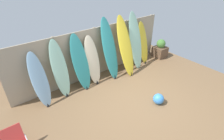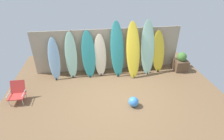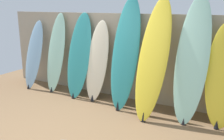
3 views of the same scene
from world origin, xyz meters
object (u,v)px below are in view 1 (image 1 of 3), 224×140
(surfboard_yellow_7, at_px, (143,43))
(surfboard_skyblue_0, at_px, (40,80))
(surfboard_seafoam_1, at_px, (60,70))
(planter_box, at_px, (160,49))
(beach_ball, at_px, (158,99))
(surfboard_seafoam_6, at_px, (135,41))
(surfboard_teal_2, at_px, (81,63))
(surfboard_teal_4, at_px, (110,50))
(surfboard_yellow_5, at_px, (125,47))
(surfboard_cream_3, at_px, (93,61))

(surfboard_yellow_7, bearing_deg, surfboard_skyblue_0, -179.87)
(surfboard_seafoam_1, height_order, planter_box, surfboard_seafoam_1)
(planter_box, height_order, beach_ball, planter_box)
(planter_box, bearing_deg, beach_ball, -141.98)
(surfboard_seafoam_6, height_order, surfboard_yellow_7, surfboard_seafoam_6)
(surfboard_skyblue_0, xyz_separation_m, surfboard_yellow_7, (4.23, 0.01, 0.05))
(surfboard_teal_2, bearing_deg, surfboard_teal_4, -2.49)
(surfboard_skyblue_0, distance_m, surfboard_yellow_5, 3.11)
(surfboard_skyblue_0, bearing_deg, surfboard_teal_4, -0.60)
(surfboard_yellow_7, distance_m, beach_ball, 2.76)
(beach_ball, bearing_deg, surfboard_teal_2, 121.34)
(surfboard_teal_2, bearing_deg, surfboard_seafoam_6, -1.42)
(surfboard_cream_3, distance_m, surfboard_yellow_7, 2.44)
(surfboard_seafoam_1, relative_size, surfboard_yellow_5, 0.84)
(surfboard_skyblue_0, relative_size, surfboard_teal_2, 0.89)
(surfboard_skyblue_0, relative_size, planter_box, 1.96)
(surfboard_cream_3, bearing_deg, beach_ball, -68.35)
(surfboard_cream_3, xyz_separation_m, beach_ball, (0.87, -2.20, -0.66))
(surfboard_yellow_5, bearing_deg, surfboard_teal_4, 167.06)
(surfboard_skyblue_0, xyz_separation_m, surfboard_teal_2, (1.34, 0.02, 0.10))
(surfboard_seafoam_6, distance_m, planter_box, 1.67)
(surfboard_teal_4, bearing_deg, surfboard_cream_3, 174.86)
(surfboard_teal_4, xyz_separation_m, beach_ball, (0.19, -2.13, -0.90))
(surfboard_yellow_5, distance_m, planter_box, 2.26)
(surfboard_seafoam_1, relative_size, surfboard_teal_2, 0.99)
(surfboard_yellow_5, bearing_deg, beach_ball, -102.07)
(surfboard_teal_2, relative_size, beach_ball, 5.62)
(surfboard_yellow_5, relative_size, surfboard_yellow_7, 1.24)
(surfboard_teal_2, bearing_deg, surfboard_yellow_5, -6.19)
(beach_ball, bearing_deg, surfboard_yellow_5, 77.93)
(surfboard_yellow_5, relative_size, beach_ball, 6.58)
(surfboard_skyblue_0, bearing_deg, surfboard_yellow_5, -3.09)
(surfboard_teal_4, bearing_deg, surfboard_skyblue_0, 179.40)
(surfboard_seafoam_6, height_order, planter_box, surfboard_seafoam_6)
(surfboard_seafoam_1, xyz_separation_m, beach_ball, (2.02, -2.22, -0.73))
(surfboard_yellow_7, relative_size, beach_ball, 5.30)
(surfboard_teal_2, height_order, planter_box, surfboard_teal_2)
(surfboard_teal_2, bearing_deg, surfboard_cream_3, 1.49)
(surfboard_cream_3, bearing_deg, surfboard_yellow_5, -8.87)
(surfboard_seafoam_6, bearing_deg, surfboard_cream_3, 177.89)
(surfboard_teal_2, distance_m, surfboard_cream_3, 0.46)
(surfboard_cream_3, bearing_deg, surfboard_yellow_7, -0.60)
(surfboard_cream_3, relative_size, surfboard_yellow_5, 0.78)
(surfboard_seafoam_1, xyz_separation_m, surfboard_teal_2, (0.69, -0.03, 0.01))
(surfboard_cream_3, distance_m, planter_box, 3.48)
(surfboard_seafoam_1, height_order, beach_ball, surfboard_seafoam_1)
(surfboard_yellow_7, height_order, planter_box, surfboard_yellow_7)
(surfboard_teal_2, distance_m, surfboard_seafoam_6, 2.40)
(planter_box, bearing_deg, surfboard_yellow_5, -179.51)
(surfboard_yellow_5, bearing_deg, surfboard_cream_3, 171.13)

